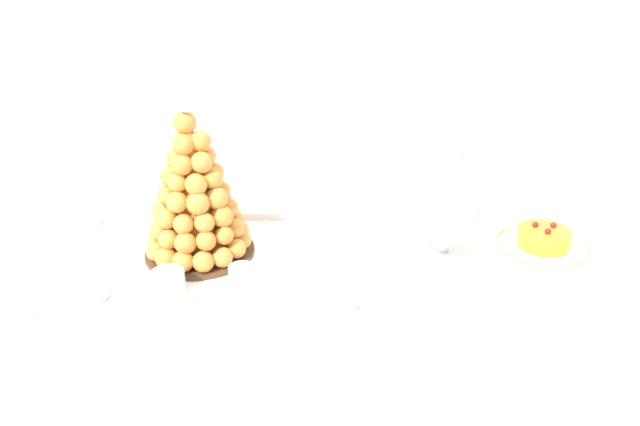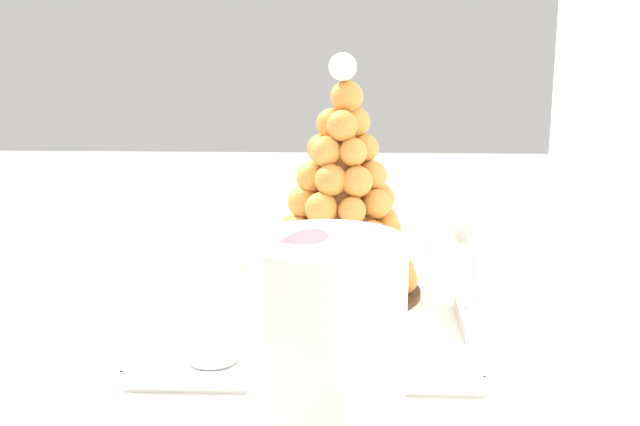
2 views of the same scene
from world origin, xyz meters
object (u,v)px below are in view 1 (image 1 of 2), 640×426
Objects in this scene: wine_glass at (214,175)px; macaron_goblet at (450,192)px; croquembouche at (195,196)px; dessert_cup_centre at (242,279)px; dessert_cup_left at (92,285)px; dessert_cup_mid_right at (317,279)px; fruit_tart_plate at (543,242)px; dessert_cup_mid_left at (169,284)px; serving_tray at (212,263)px.

macaron_goblet is at bearing -21.33° from wine_glass.
dessert_cup_centre is at bearing -55.74° from croquembouche.
wine_glass reaches higher than dessert_cup_left.
dessert_cup_left is 1.09× the size of dessert_cup_centre.
fruit_tart_plate is at bearing 17.31° from dessert_cup_mid_right.
dessert_cup_left is 0.14m from dessert_cup_mid_left.
serving_tray is at bearing -176.38° from fruit_tart_plate.
croquembouche is at bearing -179.62° from fruit_tart_plate.
dessert_cup_left is at bearing -178.67° from dessert_cup_mid_left.
fruit_tart_plate is at bearing 3.31° from macaron_goblet.
fruit_tart_plate is (0.49, 0.15, -0.01)m from dessert_cup_mid_right.
wine_glass reaches higher than serving_tray.
serving_tray is 0.25m from wine_glass.
dessert_cup_left is 0.93m from fruit_tart_plate.
dessert_cup_left is at bearing -167.72° from macaron_goblet.
croquembouche is 0.21m from dessert_cup_centre.
dessert_cup_mid_left is 1.07× the size of dessert_cup_mid_right.
dessert_cup_mid_right is at bearing 1.31° from dessert_cup_left.
serving_tray is at bearing 30.10° from dessert_cup_left.
serving_tray is 11.38× the size of dessert_cup_centre.
serving_tray is 10.41× the size of dessert_cup_left.
croquembouche reaches higher than dessert_cup_centre.
fruit_tart_plate is (0.77, 0.16, -0.01)m from dessert_cup_mid_left.
dessert_cup_mid_left is 0.58m from macaron_goblet.
croquembouche is 1.71× the size of fruit_tart_plate.
wine_glass is at bearing 165.71° from fruit_tart_plate.
dessert_cup_centre is 0.86× the size of dessert_cup_mid_right.
fruit_tart_plate reaches higher than dessert_cup_mid_left.
dessert_cup_mid_left reaches higher than dessert_cup_mid_right.
dessert_cup_left is 0.28m from dessert_cup_centre.
fruit_tart_plate is at bearing 11.73° from dessert_cup_mid_left.
serving_tray is 2.85× the size of fruit_tart_plate.
macaron_goblet is (0.55, 0.15, 0.11)m from dessert_cup_mid_left.
macaron_goblet is at bearing 27.16° from dessert_cup_mid_right.
dessert_cup_mid_left reaches higher than serving_tray.
dessert_cup_left reaches higher than dessert_cup_centre.
dessert_cup_mid_right is at bearing -152.84° from macaron_goblet.
serving_tray is at bearing 152.75° from dessert_cup_mid_right.
serving_tray is 0.24m from dessert_cup_left.
dessert_cup_centre is at bearing 2.44° from dessert_cup_left.
dessert_cup_centre is at bearing -166.58° from fruit_tart_plate.
wine_glass reaches higher than dessert_cup_mid_left.
fruit_tart_plate is at bearing 0.38° from croquembouche.
croquembouche is 5.50× the size of dessert_cup_mid_left.
croquembouche is at bearing -94.42° from wine_glass.
macaron_goblet is 0.54m from wine_glass.
croquembouche is at bearing 77.01° from dessert_cup_mid_left.
dessert_cup_mid_left is (0.14, 0.00, -0.00)m from dessert_cup_left.
wine_glass is (0.05, 0.34, 0.08)m from dessert_cup_mid_left.
dessert_cup_centre is 0.65m from fruit_tart_plate.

